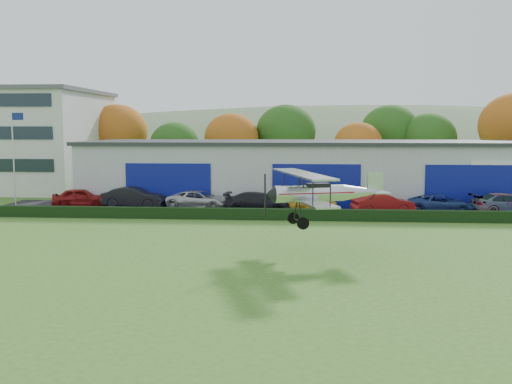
# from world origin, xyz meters

# --- Properties ---
(ground) EXTENTS (300.00, 300.00, 0.00)m
(ground) POSITION_xyz_m (0.00, 0.00, 0.00)
(ground) COLOR #386A21
(ground) RESTS_ON ground
(apron) EXTENTS (48.00, 9.00, 0.05)m
(apron) POSITION_xyz_m (3.00, 21.00, 0.03)
(apron) COLOR black
(apron) RESTS_ON ground
(hedge) EXTENTS (46.00, 0.60, 0.80)m
(hedge) POSITION_xyz_m (3.00, 16.20, 0.40)
(hedge) COLOR black
(hedge) RESTS_ON ground
(hangar) EXTENTS (40.60, 12.60, 5.30)m
(hangar) POSITION_xyz_m (5.00, 27.98, 2.66)
(hangar) COLOR #B2B7BC
(hangar) RESTS_ON ground
(office_block) EXTENTS (20.60, 15.60, 10.40)m
(office_block) POSITION_xyz_m (-28.00, 35.00, 5.21)
(office_block) COLOR silver
(office_block) RESTS_ON ground
(flagpole) EXTENTS (1.05, 0.10, 8.00)m
(flagpole) POSITION_xyz_m (-19.88, 22.00, 4.78)
(flagpole) COLOR silver
(flagpole) RESTS_ON ground
(tree_belt) EXTENTS (75.70, 13.22, 10.12)m
(tree_belt) POSITION_xyz_m (0.85, 40.62, 5.61)
(tree_belt) COLOR #3D2614
(tree_belt) RESTS_ON ground
(distant_hills) EXTENTS (430.00, 196.00, 56.00)m
(distant_hills) POSITION_xyz_m (-4.38, 140.00, -13.05)
(distant_hills) COLOR #4C6642
(distant_hills) RESTS_ON ground
(car_0) EXTENTS (4.79, 2.86, 1.53)m
(car_0) POSITION_xyz_m (-14.09, 21.33, 0.81)
(car_0) COLOR maroon
(car_0) RESTS_ON apron
(car_1) EXTENTS (5.18, 2.12, 1.67)m
(car_1) POSITION_xyz_m (-9.67, 21.36, 0.89)
(car_1) COLOR black
(car_1) RESTS_ON apron
(car_2) EXTENTS (5.76, 3.56, 1.49)m
(car_2) POSITION_xyz_m (-4.12, 20.70, 0.79)
(car_2) COLOR silver
(car_2) RESTS_ON apron
(car_3) EXTENTS (5.39, 2.56, 1.52)m
(car_3) POSITION_xyz_m (0.58, 19.55, 0.81)
(car_3) COLOR black
(car_3) RESTS_ON apron
(car_4) EXTENTS (4.45, 2.89, 1.41)m
(car_4) POSITION_xyz_m (4.55, 20.13, 0.76)
(car_4) COLOR gold
(car_4) RESTS_ON apron
(car_5) EXTENTS (4.92, 2.75, 1.54)m
(car_5) POSITION_xyz_m (9.94, 19.49, 0.82)
(car_5) COLOR maroon
(car_5) RESTS_ON apron
(car_6) EXTENTS (5.21, 2.89, 1.38)m
(car_6) POSITION_xyz_m (14.44, 20.42, 0.74)
(car_6) COLOR navy
(car_6) RESTS_ON apron
(car_7) EXTENTS (5.52, 2.83, 1.53)m
(car_7) POSITION_xyz_m (19.22, 20.18, 0.82)
(car_7) COLOR gray
(car_7) RESTS_ON apron
(biplane) EXTENTS (6.35, 7.18, 2.69)m
(biplane) POSITION_xyz_m (4.73, 4.99, 3.28)
(biplane) COLOR silver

